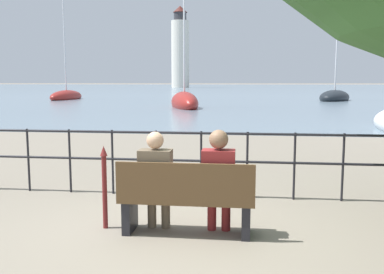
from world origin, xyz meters
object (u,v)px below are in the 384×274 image
(seated_person_right, at_px, (219,177))
(closed_umbrella, at_px, (104,183))
(seated_person_left, at_px, (156,177))
(harbor_lighthouse, at_px, (180,50))
(park_bench, at_px, (186,200))
(sailboat_1, at_px, (335,97))
(sailboat_2, at_px, (184,102))
(sailboat_3, at_px, (66,96))

(seated_person_right, distance_m, closed_umbrella, 1.42)
(seated_person_left, xyz_separation_m, seated_person_right, (0.75, -0.00, 0.02))
(seated_person_right, distance_m, harbor_lighthouse, 132.06)
(park_bench, xyz_separation_m, seated_person_left, (-0.38, 0.08, 0.25))
(sailboat_1, xyz_separation_m, sailboat_2, (-12.98, -13.02, 0.07))
(seated_person_right, height_order, sailboat_3, sailboat_3)
(seated_person_left, bearing_deg, sailboat_1, 75.71)
(closed_umbrella, xyz_separation_m, sailboat_1, (10.41, 38.24, -0.25))
(sailboat_2, bearing_deg, closed_umbrella, -100.13)
(sailboat_1, height_order, sailboat_2, sailboat_2)
(closed_umbrella, distance_m, sailboat_3, 41.24)
(sailboat_1, bearing_deg, sailboat_2, -110.66)
(sailboat_3, bearing_deg, harbor_lighthouse, 91.54)
(park_bench, height_order, sailboat_2, sailboat_2)
(seated_person_left, xyz_separation_m, sailboat_1, (9.75, 38.28, -0.34))
(seated_person_right, distance_m, sailboat_3, 41.87)
(park_bench, distance_m, seated_person_right, 0.47)
(seated_person_left, height_order, closed_umbrella, seated_person_left)
(seated_person_right, height_order, closed_umbrella, seated_person_right)
(seated_person_right, bearing_deg, park_bench, -168.85)
(sailboat_2, relative_size, sailboat_3, 0.98)
(seated_person_right, relative_size, closed_umbrella, 1.22)
(seated_person_left, xyz_separation_m, harbor_lighthouse, (-19.33, 130.05, 11.06))
(park_bench, relative_size, sailboat_3, 0.13)
(park_bench, distance_m, sailboat_2, 25.59)
(park_bench, distance_m, seated_person_left, 0.46)
(harbor_lighthouse, bearing_deg, closed_umbrella, -81.83)
(park_bench, bearing_deg, sailboat_2, 98.10)
(park_bench, distance_m, sailboat_3, 41.78)
(closed_umbrella, relative_size, sailboat_3, 0.08)
(sailboat_1, height_order, sailboat_3, sailboat_3)
(closed_umbrella, bearing_deg, seated_person_right, -1.81)
(harbor_lighthouse, bearing_deg, seated_person_left, -81.55)
(park_bench, height_order, closed_umbrella, closed_umbrella)
(closed_umbrella, height_order, sailboat_1, sailboat_1)
(closed_umbrella, height_order, sailboat_2, sailboat_2)
(seated_person_left, relative_size, seated_person_right, 0.97)
(sailboat_3, relative_size, harbor_lighthouse, 0.51)
(seated_person_right, relative_size, sailboat_3, 0.10)
(sailboat_2, bearing_deg, sailboat_1, 29.15)
(closed_umbrella, distance_m, harbor_lighthouse, 131.82)
(seated_person_left, distance_m, sailboat_3, 41.55)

